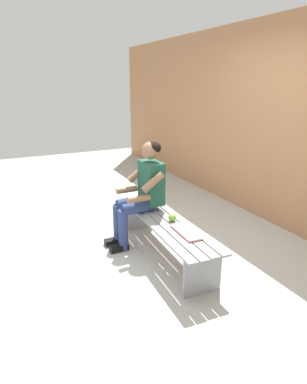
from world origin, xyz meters
TOP-DOWN VIEW (x-y plane):
  - ground_plane at (1.05, 1.00)m, footprint 10.00×7.00m
  - brick_wall at (0.50, -1.86)m, footprint 9.50×0.24m
  - bench_near at (0.00, 0.00)m, footprint 1.82×0.52m
  - person_seated at (0.41, 0.10)m, footprint 0.50×0.69m
  - apple at (-0.05, -0.05)m, footprint 0.08×0.08m
  - book_open at (-0.37, -0.03)m, footprint 0.42×0.18m

SIDE VIEW (x-z plane):
  - ground_plane at x=1.05m, z-range -0.04..0.00m
  - bench_near at x=0.00m, z-range 0.12..0.54m
  - book_open at x=-0.37m, z-range 0.42..0.45m
  - apple at x=-0.05m, z-range 0.42..0.51m
  - person_seated at x=0.41m, z-range 0.06..1.29m
  - brick_wall at x=0.50m, z-range 0.00..2.67m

